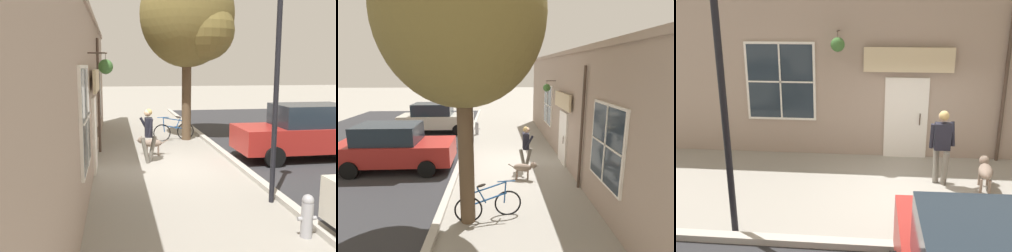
% 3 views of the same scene
% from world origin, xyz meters
% --- Properties ---
extents(ground_plane, '(90.00, 90.00, 0.00)m').
position_xyz_m(ground_plane, '(0.00, 0.00, 0.00)').
color(ground_plane, gray).
extents(storefront_facade, '(0.95, 18.00, 4.45)m').
position_xyz_m(storefront_facade, '(-2.34, 0.00, 2.24)').
color(storefront_facade, gray).
rests_on(storefront_facade, ground_plane).
extents(pedestrian_walking, '(0.52, 0.55, 1.67)m').
position_xyz_m(pedestrian_walking, '(-0.59, 0.48, 1.00)').
color(pedestrian_walking, '#6B665B').
rests_on(pedestrian_walking, ground_plane).
extents(dog_on_leash, '(1.04, 0.38, 0.65)m').
position_xyz_m(dog_on_leash, '(-0.44, 1.41, 0.42)').
color(dog_on_leash, '#7F6B5B').
rests_on(dog_on_leash, ground_plane).
extents(street_tree_by_curb, '(3.68, 3.31, 6.94)m').
position_xyz_m(street_tree_by_curb, '(1.36, 3.83, 4.76)').
color(street_tree_by_curb, brown).
rests_on(street_tree_by_curb, ground_plane).
extents(leaning_bicycle, '(1.70, 0.40, 1.01)m').
position_xyz_m(leaning_bicycle, '(0.73, 3.84, 0.38)').
color(leaning_bicycle, black).
rests_on(leaning_bicycle, ground_plane).
extents(parked_car_mid_block, '(4.32, 1.99, 1.75)m').
position_xyz_m(parked_car_mid_block, '(4.40, 0.28, 0.88)').
color(parked_car_mid_block, maroon).
rests_on(parked_car_mid_block, ground_plane).
extents(street_lamp, '(0.32, 0.32, 4.95)m').
position_xyz_m(street_lamp, '(1.75, -3.31, 3.22)').
color(street_lamp, black).
rests_on(street_lamp, ground_plane).
extents(fire_hydrant, '(0.34, 0.20, 0.77)m').
position_xyz_m(fire_hydrant, '(1.65, -5.01, 0.40)').
color(fire_hydrant, '#99999E').
rests_on(fire_hydrant, ground_plane).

